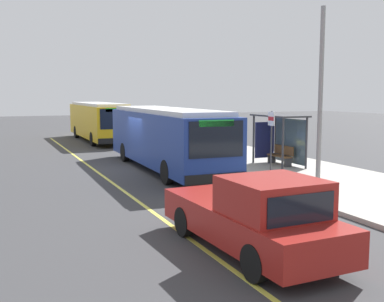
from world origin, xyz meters
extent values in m
plane|color=#38383A|center=(0.00, 0.00, 0.00)|extent=(120.00, 120.00, 0.00)
cube|color=#A8A399|center=(0.00, 6.00, 0.07)|extent=(44.00, 6.40, 0.15)
cube|color=#E0D64C|center=(0.00, -2.20, 0.00)|extent=(36.00, 0.14, 0.01)
cube|color=navy|center=(0.88, 1.00, 1.55)|extent=(11.57, 2.79, 2.40)
cube|color=silver|center=(0.88, 1.00, 2.85)|extent=(10.65, 2.51, 0.20)
cube|color=black|center=(6.66, 0.88, 1.98)|extent=(0.08, 2.17, 1.34)
cube|color=black|center=(0.91, 2.29, 1.84)|extent=(10.14, 0.25, 1.06)
cube|color=yellow|center=(0.91, 2.29, 0.57)|extent=(10.95, 0.25, 0.28)
cube|color=#26D83F|center=(6.66, 0.88, 2.57)|extent=(0.06, 1.40, 0.24)
cube|color=black|center=(6.67, 0.88, 0.53)|extent=(0.13, 2.50, 0.36)
cylinder|color=black|center=(4.48, 2.08, 0.50)|extent=(1.01, 0.30, 1.00)
cylinder|color=black|center=(4.43, -0.23, 0.50)|extent=(1.01, 0.30, 1.00)
cylinder|color=black|center=(-2.55, 2.23, 0.50)|extent=(1.01, 0.30, 1.00)
cylinder|color=black|center=(-2.60, -0.08, 0.50)|extent=(1.01, 0.30, 1.00)
cube|color=gold|center=(-14.27, 0.99, 1.55)|extent=(11.21, 2.55, 2.40)
cube|color=silver|center=(-14.27, 0.99, 2.85)|extent=(10.31, 2.30, 0.20)
cube|color=black|center=(-8.65, 0.99, 1.98)|extent=(0.04, 2.17, 1.34)
cube|color=black|center=(-14.27, 2.28, 1.84)|extent=(9.86, 0.04, 1.06)
cube|color=black|center=(-14.27, 2.28, 0.57)|extent=(10.65, 0.03, 0.28)
cube|color=#26D83F|center=(-8.64, 0.99, 2.57)|extent=(0.03, 1.40, 0.24)
cube|color=black|center=(-8.63, 0.99, 0.53)|extent=(0.08, 2.50, 0.36)
cylinder|color=black|center=(-10.79, 2.14, 0.50)|extent=(1.00, 0.28, 1.00)
cylinder|color=black|center=(-10.79, -0.17, 0.50)|extent=(1.00, 0.28, 1.00)
cylinder|color=black|center=(-17.63, 2.14, 0.50)|extent=(1.00, 0.28, 1.00)
cylinder|color=black|center=(-17.63, -0.17, 0.50)|extent=(1.00, 0.28, 1.00)
cube|color=maroon|center=(12.75, -1.27, 0.68)|extent=(5.48, 2.22, 0.75)
cube|color=maroon|center=(13.69, -1.23, 1.45)|extent=(1.97, 1.98, 0.80)
cube|color=black|center=(14.64, -1.19, 1.40)|extent=(0.10, 1.60, 0.60)
cylinder|color=black|center=(14.38, -0.30, 0.38)|extent=(0.77, 0.27, 0.76)
cylinder|color=black|center=(14.46, -2.10, 0.38)|extent=(0.77, 0.27, 0.76)
cylinder|color=black|center=(11.09, -0.44, 0.38)|extent=(0.77, 0.27, 0.76)
cylinder|color=black|center=(11.16, -2.24, 0.38)|extent=(0.77, 0.27, 0.76)
cylinder|color=#333338|center=(4.13, 6.79, 1.35)|extent=(0.10, 0.10, 2.40)
cylinder|color=#333338|center=(4.13, 5.49, 1.35)|extent=(0.10, 0.10, 2.40)
cylinder|color=#333338|center=(1.53, 6.79, 1.35)|extent=(0.10, 0.10, 2.40)
cylinder|color=#333338|center=(1.53, 5.49, 1.35)|extent=(0.10, 0.10, 2.40)
cube|color=#333338|center=(2.83, 6.14, 2.59)|extent=(2.90, 1.60, 0.08)
cube|color=#4C606B|center=(2.83, 6.79, 1.35)|extent=(2.47, 0.04, 2.16)
cube|color=navy|center=(1.53, 6.14, 1.30)|extent=(0.06, 1.11, 1.82)
cube|color=brown|center=(2.62, 6.33, 0.60)|extent=(1.60, 0.44, 0.06)
cube|color=brown|center=(2.62, 6.57, 0.88)|extent=(1.60, 0.05, 0.44)
cube|color=#333338|center=(1.90, 6.33, 0.38)|extent=(0.08, 0.40, 0.45)
cube|color=#333338|center=(3.34, 6.33, 0.38)|extent=(0.08, 0.40, 0.45)
cylinder|color=#333338|center=(5.98, 3.67, 1.55)|extent=(0.07, 0.07, 2.80)
cube|color=white|center=(5.98, 3.65, 2.65)|extent=(0.44, 0.03, 0.56)
cube|color=red|center=(5.98, 3.63, 2.65)|extent=(0.40, 0.01, 0.16)
cylinder|color=#282D47|center=(1.48, 4.02, 0.57)|extent=(0.14, 0.14, 0.85)
cylinder|color=#282D47|center=(1.48, 3.84, 0.57)|extent=(0.14, 0.14, 0.85)
cube|color=beige|center=(1.48, 3.93, 1.31)|extent=(0.24, 0.40, 0.62)
sphere|color=tan|center=(1.48, 3.93, 1.73)|extent=(0.22, 0.22, 0.22)
cylinder|color=gray|center=(8.92, 3.71, 3.35)|extent=(0.16, 0.16, 6.40)
camera|label=1|loc=(22.03, -6.68, 3.63)|focal=44.02mm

